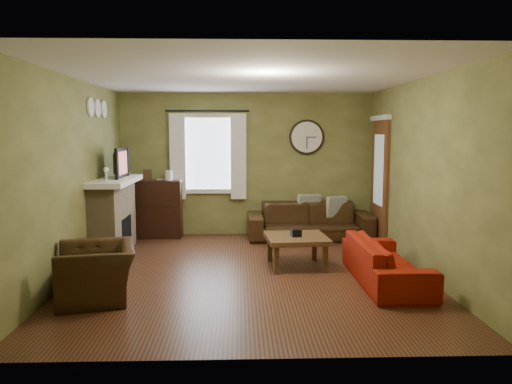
{
  "coord_description": "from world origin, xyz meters",
  "views": [
    {
      "loc": [
        -0.13,
        -6.57,
        1.88
      ],
      "look_at": [
        0.1,
        0.4,
        1.05
      ],
      "focal_mm": 35.0,
      "sensor_mm": 36.0,
      "label": 1
    }
  ],
  "objects_px": {
    "armchair": "(96,272)",
    "bookshelf": "(157,209)",
    "sofa_brown": "(310,221)",
    "sofa_red": "(386,261)",
    "coffee_table": "(296,251)"
  },
  "relations": [
    {
      "from": "sofa_brown",
      "to": "coffee_table",
      "type": "distance_m",
      "value": 1.94
    },
    {
      "from": "sofa_brown",
      "to": "coffee_table",
      "type": "relative_size",
      "value": 2.64
    },
    {
      "from": "bookshelf",
      "to": "sofa_red",
      "type": "height_order",
      "value": "bookshelf"
    },
    {
      "from": "bookshelf",
      "to": "coffee_table",
      "type": "relative_size",
      "value": 1.24
    },
    {
      "from": "armchair",
      "to": "coffee_table",
      "type": "distance_m",
      "value": 2.75
    },
    {
      "from": "sofa_red",
      "to": "sofa_brown",
      "type": "bearing_deg",
      "value": 12.62
    },
    {
      "from": "sofa_brown",
      "to": "armchair",
      "type": "height_order",
      "value": "sofa_brown"
    },
    {
      "from": "sofa_brown",
      "to": "sofa_red",
      "type": "relative_size",
      "value": 1.18
    },
    {
      "from": "sofa_brown",
      "to": "sofa_red",
      "type": "height_order",
      "value": "sofa_brown"
    },
    {
      "from": "sofa_red",
      "to": "coffee_table",
      "type": "distance_m",
      "value": 1.3
    },
    {
      "from": "armchair",
      "to": "bookshelf",
      "type": "bearing_deg",
      "value": 162.92
    },
    {
      "from": "bookshelf",
      "to": "sofa_brown",
      "type": "distance_m",
      "value": 2.74
    },
    {
      "from": "bookshelf",
      "to": "sofa_red",
      "type": "distance_m",
      "value": 4.38
    },
    {
      "from": "bookshelf",
      "to": "armchair",
      "type": "distance_m",
      "value": 3.37
    },
    {
      "from": "bookshelf",
      "to": "armchair",
      "type": "height_order",
      "value": "bookshelf"
    }
  ]
}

